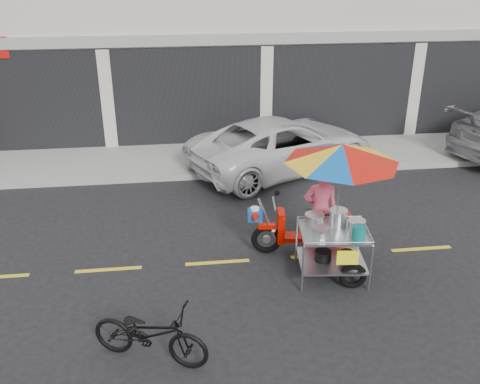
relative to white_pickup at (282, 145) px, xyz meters
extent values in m
plane|color=black|center=(-0.09, -4.45, -0.70)|extent=(90.00, 90.00, 0.00)
cube|color=gray|center=(-0.09, 1.05, -0.62)|extent=(45.00, 3.00, 0.15)
cube|color=black|center=(-0.09, 2.02, 0.75)|extent=(35.28, 0.06, 2.90)
cube|color=gray|center=(-0.09, 2.00, 2.40)|extent=(36.00, 0.12, 0.30)
cube|color=gold|center=(-0.09, -4.45, -0.69)|extent=(42.00, 0.10, 0.01)
imported|color=silver|center=(0.00, 0.00, 0.00)|extent=(5.51, 4.19, 1.39)
imported|color=black|center=(-3.25, -6.91, -0.24)|extent=(1.83, 1.23, 0.91)
torus|color=black|center=(-1.13, -4.20, -0.40)|extent=(0.60, 0.18, 0.60)
torus|color=black|center=(0.43, -4.37, -0.40)|extent=(0.60, 0.18, 0.60)
cylinder|color=#9EA0A5|center=(-1.13, -4.20, -0.40)|extent=(0.15, 0.08, 0.15)
cylinder|color=#9EA0A5|center=(0.43, -4.37, -0.40)|extent=(0.15, 0.08, 0.15)
cube|color=#C60A00|center=(-1.13, -4.20, -0.12)|extent=(0.35, 0.16, 0.08)
cylinder|color=#9EA0A5|center=(-1.13, -4.20, 0.04)|extent=(0.38, 0.09, 0.84)
cube|color=#C60A00|center=(-0.87, -4.23, -0.12)|extent=(0.16, 0.37, 0.63)
cube|color=#C60A00|center=(-0.40, -4.28, -0.36)|extent=(0.86, 0.38, 0.08)
cube|color=#C60A00|center=(0.07, -4.33, -0.12)|extent=(0.81, 0.35, 0.42)
cube|color=black|center=(-0.04, -4.32, 0.12)|extent=(0.70, 0.32, 0.10)
cylinder|color=#9EA0A5|center=(-1.00, -4.22, 0.35)|extent=(0.10, 0.57, 0.04)
sphere|color=black|center=(-0.92, -4.02, 0.47)|extent=(0.10, 0.10, 0.10)
cylinder|color=white|center=(-1.00, -4.22, -0.19)|extent=(0.14, 0.14, 0.05)
cube|color=navy|center=(-1.35, -4.18, 0.12)|extent=(0.29, 0.26, 0.21)
cylinder|color=white|center=(-1.35, -4.18, 0.24)|extent=(0.18, 0.18, 0.05)
cone|color=#C60A00|center=(-1.37, -4.35, 0.14)|extent=(0.21, 0.25, 0.19)
torus|color=black|center=(0.15, -5.55, -0.47)|extent=(0.49, 0.16, 0.48)
cylinder|color=#9EA0A5|center=(-0.75, -5.56, -0.25)|extent=(0.04, 0.04, 0.89)
cylinder|color=#9EA0A5|center=(-0.65, -4.62, -0.25)|extent=(0.04, 0.04, 0.89)
cylinder|color=#9EA0A5|center=(0.39, -5.68, -0.25)|extent=(0.04, 0.04, 0.89)
cylinder|color=#9EA0A5|center=(0.50, -4.75, -0.25)|extent=(0.04, 0.04, 0.89)
cube|color=#9EA0A5|center=(-0.13, -5.15, -0.38)|extent=(1.24, 1.06, 0.03)
cube|color=#9EA0A5|center=(-0.13, -5.15, 0.19)|extent=(1.24, 1.06, 0.04)
cylinder|color=#9EA0A5|center=(-0.18, -5.62, 0.25)|extent=(1.14, 0.15, 0.03)
cylinder|color=#9EA0A5|center=(-0.08, -4.68, 0.25)|extent=(1.14, 0.15, 0.03)
cylinder|color=#9EA0A5|center=(-0.70, -5.09, 0.25)|extent=(0.13, 0.94, 0.03)
cylinder|color=#9EA0A5|center=(0.44, -5.21, 0.25)|extent=(0.13, 0.94, 0.03)
cylinder|color=#9EA0A5|center=(-0.08, -4.68, -0.38)|extent=(0.13, 0.78, 0.04)
cylinder|color=#9EA0A5|center=(-0.08, -4.68, 0.14)|extent=(0.13, 0.78, 0.04)
cube|color=#FCFC16|center=(-0.02, -5.67, -0.02)|extent=(0.37, 0.06, 0.26)
cylinder|color=#B7B7BC|center=(-0.42, -4.91, 0.32)|extent=(0.37, 0.37, 0.21)
cylinder|color=#B7B7BC|center=(0.00, -4.93, 0.35)|extent=(0.35, 0.35, 0.28)
cylinder|color=#B7B7BC|center=(0.27, -5.14, 0.29)|extent=(0.33, 0.33, 0.16)
cylinder|color=#B7B7BC|center=(-0.41, -5.31, 0.29)|extent=(0.30, 0.30, 0.16)
cylinder|color=#0A6C66|center=(0.21, -5.45, 0.33)|extent=(0.25, 0.25, 0.23)
cylinder|color=black|center=(-0.28, -5.13, -0.27)|extent=(0.32, 0.32, 0.19)
cylinder|color=black|center=(0.13, -5.18, -0.28)|extent=(0.28, 0.28, 0.17)
cylinder|color=#9EA0A5|center=(-0.06, -5.05, 0.98)|extent=(0.03, 0.03, 1.57)
sphere|color=#9EA0A5|center=(-0.06, -5.05, 1.78)|extent=(0.06, 0.06, 0.06)
imported|color=#E34F6B|center=(-0.14, -4.31, 0.19)|extent=(0.69, 0.49, 1.77)
camera|label=1|loc=(-2.74, -12.99, 4.62)|focal=40.00mm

